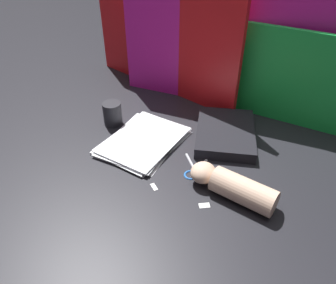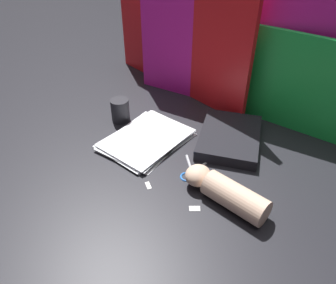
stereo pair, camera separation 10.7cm
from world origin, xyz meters
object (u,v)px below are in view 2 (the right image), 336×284
(paper_stack, at_px, (146,139))
(mug, at_px, (120,110))
(book_closed, at_px, (230,137))
(hand_forearm, at_px, (226,192))
(scissors, at_px, (192,172))

(paper_stack, xyz_separation_m, mug, (-0.17, 0.05, 0.04))
(book_closed, bearing_deg, hand_forearm, -64.45)
(book_closed, relative_size, scissors, 2.43)
(mug, bearing_deg, book_closed, 17.33)
(paper_stack, relative_size, book_closed, 0.96)
(paper_stack, xyz_separation_m, hand_forearm, (0.37, -0.09, 0.03))
(mug, bearing_deg, scissors, -13.09)
(scissors, xyz_separation_m, hand_forearm, (0.14, -0.04, 0.03))
(hand_forearm, height_order, mug, mug)
(book_closed, distance_m, mug, 0.43)
(book_closed, relative_size, hand_forearm, 1.24)
(hand_forearm, bearing_deg, scissors, 162.74)
(book_closed, bearing_deg, paper_stack, -144.17)
(scissors, distance_m, hand_forearm, 0.15)
(scissors, bearing_deg, mug, 166.91)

